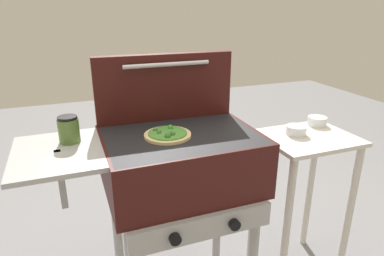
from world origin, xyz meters
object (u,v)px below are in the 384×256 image
Objects in this scene: grill at (178,166)px; pizza_veggie at (168,134)px; topping_bowl_near at (296,131)px; topping_bowl_far at (317,121)px; sauce_jar at (69,129)px; prep_table at (303,178)px.

pizza_veggie is at bearing -175.82° from grill.
pizza_veggie is at bearing -176.00° from topping_bowl_near.
topping_bowl_far is at bearing 21.87° from topping_bowl_near.
sauce_jar reaches higher than grill.
grill is 0.70m from prep_table.
grill is at bearing 4.18° from pizza_veggie.
topping_bowl_near is at bearing -158.13° from topping_bowl_far.
sauce_jar is at bearing 178.07° from topping_bowl_near.
topping_bowl_near is at bearing 139.62° from prep_table.
prep_table is at bearing 0.37° from grill.
topping_bowl_near is at bearing 3.99° from grill.
grill is at bearing -179.63° from prep_table.
topping_bowl_near is (1.04, -0.04, -0.13)m from sauce_jar.
sauce_jar is 1.16m from prep_table.
topping_bowl_near is (0.63, 0.04, 0.06)m from grill.
grill is 9.64× the size of topping_bowl_near.
topping_bowl_far reaches higher than prep_table.
sauce_jar is (-0.37, 0.08, 0.04)m from pizza_veggie.
pizza_veggie is 0.88m from topping_bowl_far.
prep_table is at bearing 0.61° from pizza_veggie.
sauce_jar is 1.05× the size of topping_bowl_near.
prep_table is at bearing -141.17° from topping_bowl_far.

